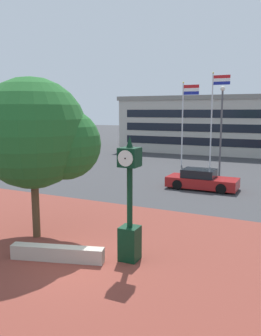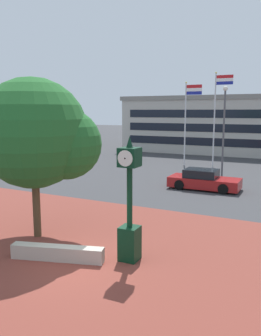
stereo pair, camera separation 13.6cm
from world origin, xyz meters
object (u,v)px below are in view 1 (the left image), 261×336
at_px(civic_building, 221,124).
at_px(street_lamp_post, 221,122).
at_px(flagpole_primary, 184,117).
at_px(flagpole_secondary, 213,113).
at_px(car_street_mid, 201,180).
at_px(street_clock, 130,210).
at_px(plaza_tree, 39,136).

xyz_separation_m(civic_building, street_lamp_post, (3.76, -18.41, 0.76)).
xyz_separation_m(flagpole_primary, flagpole_secondary, (2.63, -0.00, 0.36)).
distance_m(car_street_mid, civic_building, 23.47).
bearing_deg(street_lamp_post, street_clock, -88.31).
height_order(street_clock, car_street_mid, street_clock).
bearing_deg(civic_building, car_street_mid, -81.13).
xyz_separation_m(car_street_mid, civic_building, (-3.59, 23.03, 2.82)).
distance_m(plaza_tree, flagpole_primary, 20.35).
xyz_separation_m(car_street_mid, street_lamp_post, (0.17, 4.62, 3.58)).
relative_size(plaza_tree, flagpole_primary, 0.83).
relative_size(car_street_mid, flagpole_primary, 0.59).
bearing_deg(flagpole_secondary, flagpole_primary, 180.00).
relative_size(street_clock, street_lamp_post, 0.62).
relative_size(flagpole_primary, civic_building, 0.32).
relative_size(car_street_mid, civic_building, 0.19).
distance_m(street_clock, flagpole_secondary, 21.17).
xyz_separation_m(plaza_tree, street_lamp_post, (3.64, 15.98, 0.10)).
xyz_separation_m(plaza_tree, flagpole_secondary, (2.02, 20.34, 0.76)).
height_order(street_clock, street_lamp_post, street_lamp_post).
bearing_deg(civic_building, flagpole_primary, -92.00).
relative_size(car_street_mid, flagpole_secondary, 0.54).
bearing_deg(plaza_tree, street_lamp_post, 77.16).
height_order(flagpole_primary, street_lamp_post, flagpole_primary).
height_order(street_clock, plaza_tree, plaza_tree).
bearing_deg(plaza_tree, civic_building, 90.21).
bearing_deg(flagpole_primary, flagpole_secondary, -0.00).
distance_m(civic_building, street_lamp_post, 18.81).
bearing_deg(car_street_mid, plaza_tree, -17.40).
xyz_separation_m(street_clock, car_street_mid, (-0.66, 11.86, -1.18)).
relative_size(civic_building, street_lamp_post, 3.43).
bearing_deg(street_clock, street_lamp_post, 90.48).
height_order(street_clock, flagpole_secondary, flagpole_secondary).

